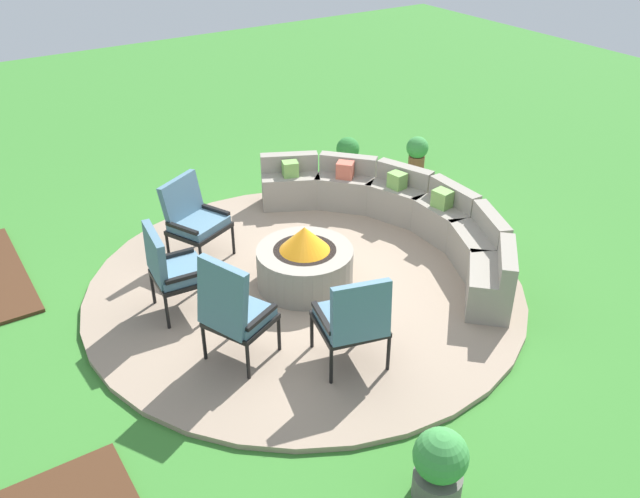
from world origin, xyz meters
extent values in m
plane|color=#387A2D|center=(0.00, 0.00, 0.00)|extent=(24.00, 24.00, 0.00)
cylinder|color=gray|center=(0.00, 0.00, 0.03)|extent=(4.89, 4.89, 0.06)
cylinder|color=gray|center=(0.00, 0.00, 0.28)|extent=(1.08, 1.08, 0.45)
cylinder|color=black|center=(0.00, 0.00, 0.48)|extent=(0.70, 0.70, 0.06)
cone|color=orange|center=(0.00, 0.00, 0.65)|extent=(0.56, 0.56, 0.28)
cube|color=gray|center=(1.41, 1.43, 0.29)|extent=(0.87, 0.86, 0.45)
cube|color=gray|center=(1.51, 1.53, 0.63)|extent=(0.66, 0.66, 0.24)
cube|color=gray|center=(0.78, 1.85, 0.29)|extent=(0.89, 0.72, 0.45)
cube|color=gray|center=(0.84, 1.98, 0.63)|extent=(0.78, 0.45, 0.24)
cube|color=gray|center=(0.04, 2.01, 0.29)|extent=(0.78, 0.47, 0.45)
cube|color=gray|center=(0.04, 2.15, 0.63)|extent=(0.78, 0.18, 0.24)
cube|color=gray|center=(-0.70, 1.88, 0.29)|extent=(0.88, 0.69, 0.45)
cube|color=gray|center=(-0.75, 2.01, 0.63)|extent=(0.78, 0.42, 0.24)
cube|color=gray|center=(-1.35, 1.49, 0.29)|extent=(0.88, 0.85, 0.45)
cube|color=gray|center=(-1.44, 1.59, 0.63)|extent=(0.68, 0.64, 0.24)
cube|color=gray|center=(-1.80, 0.89, 0.29)|extent=(0.75, 0.89, 0.45)
cube|color=gray|center=(-1.93, 0.95, 0.63)|extent=(0.48, 0.76, 0.24)
cube|color=#70A34C|center=(-1.75, 0.86, 0.61)|extent=(0.23, 0.25, 0.20)
cube|color=#70A34C|center=(-0.68, 1.83, 0.61)|extent=(0.23, 0.21, 0.21)
cube|color=#70A34C|center=(0.04, 1.96, 0.62)|extent=(0.24, 0.22, 0.22)
cube|color=#BC5B47|center=(-1.31, 1.45, 0.62)|extent=(0.28, 0.28, 0.22)
cylinder|color=black|center=(-1.03, -0.38, 0.25)|extent=(0.04, 0.04, 0.38)
cylinder|color=black|center=(-0.79, -0.90, 0.25)|extent=(0.04, 0.04, 0.38)
cylinder|color=black|center=(-1.49, -0.59, 0.25)|extent=(0.04, 0.04, 0.38)
cylinder|color=black|center=(-1.25, -1.11, 0.25)|extent=(0.04, 0.04, 0.38)
cube|color=black|center=(-1.14, -0.75, 0.47)|extent=(0.75, 0.79, 0.05)
cube|color=slate|center=(-1.14, -0.75, 0.54)|extent=(0.69, 0.72, 0.09)
cube|color=slate|center=(-1.35, -0.84, 0.77)|extent=(0.36, 0.61, 0.59)
cube|color=black|center=(-1.26, -0.49, 0.60)|extent=(0.44, 0.24, 0.04)
cube|color=black|center=(-1.03, -1.00, 0.60)|extent=(0.44, 0.24, 0.04)
cylinder|color=black|center=(-0.53, -1.06, 0.25)|extent=(0.04, 0.04, 0.38)
cylinder|color=black|center=(-0.02, -1.10, 0.25)|extent=(0.04, 0.04, 0.38)
cylinder|color=black|center=(-0.57, -1.57, 0.25)|extent=(0.04, 0.04, 0.38)
cylinder|color=black|center=(-0.06, -1.60, 0.25)|extent=(0.04, 0.04, 0.38)
cube|color=black|center=(-0.30, -1.33, 0.47)|extent=(0.58, 0.58, 0.05)
cube|color=slate|center=(-0.30, -1.33, 0.54)|extent=(0.53, 0.54, 0.09)
cube|color=slate|center=(-0.31, -1.56, 0.78)|extent=(0.58, 0.13, 0.64)
cube|color=black|center=(-0.54, -1.31, 0.60)|extent=(0.08, 0.46, 0.04)
cube|color=black|center=(-0.06, -1.35, 0.60)|extent=(0.08, 0.46, 0.04)
cylinder|color=black|center=(0.38, -1.05, 0.25)|extent=(0.04, 0.04, 0.38)
cylinder|color=black|center=(0.85, -0.83, 0.25)|extent=(0.04, 0.04, 0.38)
cylinder|color=black|center=(0.58, -1.49, 0.25)|extent=(0.04, 0.04, 0.38)
cylinder|color=black|center=(1.06, -1.27, 0.25)|extent=(0.04, 0.04, 0.38)
cube|color=black|center=(0.72, -1.16, 0.47)|extent=(0.73, 0.71, 0.05)
cube|color=slate|center=(0.72, -1.16, 0.54)|extent=(0.67, 0.66, 0.09)
cube|color=slate|center=(0.81, -1.36, 0.85)|extent=(0.54, 0.34, 0.76)
cube|color=black|center=(0.49, -1.26, 0.60)|extent=(0.23, 0.43, 0.04)
cube|color=black|center=(0.95, -1.05, 0.60)|extent=(0.23, 0.43, 0.04)
cylinder|color=black|center=(0.99, -0.54, 0.25)|extent=(0.04, 0.04, 0.38)
cylinder|color=black|center=(1.12, 0.01, 0.25)|extent=(0.04, 0.04, 0.38)
cylinder|color=black|center=(1.53, -0.67, 0.25)|extent=(0.04, 0.04, 0.38)
cylinder|color=black|center=(1.66, -0.12, 0.25)|extent=(0.04, 0.04, 0.38)
cube|color=black|center=(1.32, -0.33, 0.47)|extent=(0.72, 0.73, 0.05)
cube|color=slate|center=(1.32, -0.33, 0.54)|extent=(0.66, 0.67, 0.09)
cube|color=slate|center=(1.57, -0.39, 0.77)|extent=(0.26, 0.58, 0.58)
cube|color=black|center=(1.26, -0.59, 0.60)|extent=(0.50, 0.17, 0.04)
cube|color=black|center=(1.39, -0.06, 0.60)|extent=(0.50, 0.17, 0.04)
cylinder|color=#605B56|center=(2.96, -0.66, 0.11)|extent=(0.38, 0.38, 0.22)
sphere|color=#3D8E42|center=(2.96, -0.66, 0.43)|extent=(0.42, 0.42, 0.42)
sphere|color=yellow|center=(3.02, -0.66, 0.52)|extent=(0.17, 0.17, 0.17)
cylinder|color=brown|center=(-1.73, 3.07, 0.15)|extent=(0.25, 0.25, 0.30)
sphere|color=#3D8E42|center=(-1.73, 3.07, 0.44)|extent=(0.33, 0.33, 0.33)
cylinder|color=#605B56|center=(-2.29, 2.18, 0.13)|extent=(0.30, 0.30, 0.26)
sphere|color=#2D7A33|center=(-2.29, 2.18, 0.43)|extent=(0.35, 0.35, 0.35)
camera|label=1|loc=(5.39, -3.30, 4.26)|focal=37.64mm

